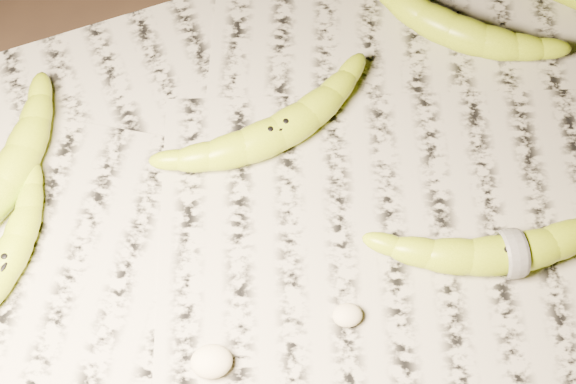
{
  "coord_description": "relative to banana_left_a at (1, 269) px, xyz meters",
  "views": [
    {
      "loc": [
        -0.04,
        -0.32,
        0.71
      ],
      "look_at": [
        0.01,
        0.03,
        0.05
      ],
      "focal_mm": 50.0,
      "sensor_mm": 36.0,
      "label": 1
    }
  ],
  "objects": [
    {
      "name": "ground",
      "position": [
        0.26,
        0.01,
        -0.02
      ],
      "size": [
        3.0,
        3.0,
        0.0
      ],
      "primitive_type": "plane",
      "color": "black",
      "rests_on": "ground"
    },
    {
      "name": "newspaper_patch",
      "position": [
        0.28,
        0.03,
        -0.02
      ],
      "size": [
        0.9,
        0.7,
        0.01
      ],
      "primitive_type": "cube",
      "color": "#A9A591",
      "rests_on": "ground"
    },
    {
      "name": "banana_left_a",
      "position": [
        0.0,
        0.0,
        0.0
      ],
      "size": [
        0.14,
        0.19,
        0.03
      ],
      "primitive_type": null,
      "rotation": [
        0.0,
        0.0,
        1.05
      ],
      "color": "#C0E11C",
      "rests_on": "newspaper_patch"
    },
    {
      "name": "banana_left_b",
      "position": [
        -0.0,
        0.09,
        0.0
      ],
      "size": [
        0.17,
        0.22,
        0.04
      ],
      "primitive_type": null,
      "rotation": [
        0.0,
        0.0,
        1.01
      ],
      "color": "#C0E11C",
      "rests_on": "newspaper_patch"
    },
    {
      "name": "banana_center",
      "position": [
        0.27,
        0.11,
        0.0
      ],
      "size": [
        0.22,
        0.14,
        0.04
      ],
      "primitive_type": null,
      "rotation": [
        0.0,
        0.0,
        0.41
      ],
      "color": "#C0E11C",
      "rests_on": "newspaper_patch"
    },
    {
      "name": "banana_taped",
      "position": [
        0.47,
        -0.04,
        0.0
      ],
      "size": [
        0.23,
        0.07,
        0.04
      ],
      "primitive_type": null,
      "rotation": [
        0.0,
        0.0,
        0.03
      ],
      "color": "#C0E11C",
      "rests_on": "newspaper_patch"
    },
    {
      "name": "banana_upper_a",
      "position": [
        0.47,
        0.22,
        0.0
      ],
      "size": [
        0.2,
        0.17,
        0.04
      ],
      "primitive_type": null,
      "rotation": [
        0.0,
        0.0,
        -0.62
      ],
      "color": "#C0E11C",
      "rests_on": "newspaper_patch"
    },
    {
      "name": "measuring_tape",
      "position": [
        0.47,
        -0.04,
        0.0
      ],
      "size": [
        0.01,
        0.05,
        0.05
      ],
      "primitive_type": "torus",
      "rotation": [
        0.0,
        1.57,
        0.03
      ],
      "color": "white",
      "rests_on": "newspaper_patch"
    },
    {
      "name": "flesh_chunk_a",
      "position": [
        0.19,
        -0.11,
        -0.01
      ],
      "size": [
        0.04,
        0.03,
        0.02
      ],
      "primitive_type": "ellipsoid",
      "color": "#FFF8C5",
      "rests_on": "newspaper_patch"
    },
    {
      "name": "flesh_chunk_c",
      "position": [
        0.31,
        -0.08,
        -0.01
      ],
      "size": [
        0.03,
        0.02,
        0.02
      ],
      "primitive_type": "ellipsoid",
      "color": "#FFF8C5",
      "rests_on": "newspaper_patch"
    }
  ]
}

